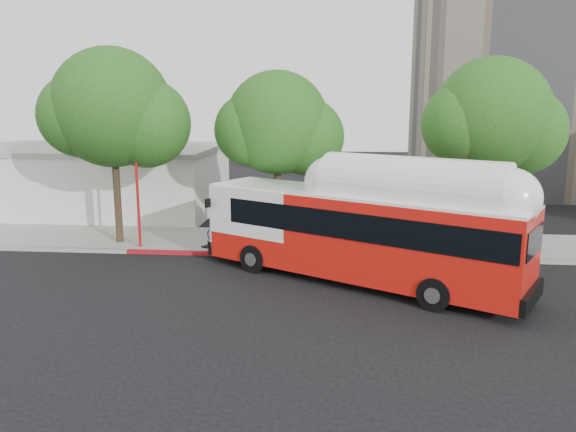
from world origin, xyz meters
name	(u,v)px	position (x,y,z in m)	size (l,w,h in m)	color
ground	(286,284)	(0.00, 0.00, 0.00)	(120.00, 120.00, 0.00)	black
sidewalk	(298,242)	(0.00, 6.50, 0.07)	(60.00, 5.00, 0.15)	gray
curb_strip	(294,256)	(0.00, 3.90, 0.07)	(60.00, 0.30, 0.15)	gray
red_curb_segment	(231,254)	(-3.00, 3.90, 0.08)	(10.00, 0.32, 0.16)	maroon
street_tree_left	(122,112)	(-8.53, 5.56, 6.60)	(6.67, 5.80, 9.74)	#2D2116
street_tree_mid	(286,127)	(-0.59, 6.06, 5.91)	(5.75, 5.00, 8.62)	#2D2116
street_tree_right	(500,121)	(9.44, 5.86, 6.26)	(6.21, 5.40, 9.18)	#2D2116
low_commercial_bldg	(94,178)	(-14.00, 14.00, 2.15)	(16.20, 10.20, 4.25)	silver
transit_bus	(360,235)	(2.89, 0.46, 1.94)	(13.43, 8.95, 4.15)	red
signal_pole	(138,201)	(-7.60, 4.56, 2.43)	(0.13, 0.45, 4.73)	red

